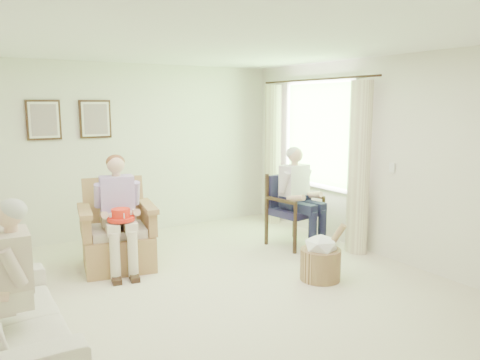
{
  "coord_description": "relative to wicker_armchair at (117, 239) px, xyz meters",
  "views": [
    {
      "loc": [
        -2.25,
        -4.18,
        2.0
      ],
      "look_at": [
        0.81,
        0.76,
        1.05
      ],
      "focal_mm": 35.0,
      "sensor_mm": 36.0,
      "label": 1
    }
  ],
  "objects": [
    {
      "name": "floor",
      "position": [
        0.61,
        -1.36,
        -0.34
      ],
      "size": [
        5.5,
        5.5,
        0.0
      ],
      "primitive_type": "plane",
      "color": "beige",
      "rests_on": "ground"
    },
    {
      "name": "person_dark",
      "position": [
        2.44,
        -0.51,
        0.47
      ],
      "size": [
        0.4,
        0.62,
        1.38
      ],
      "rotation": [
        0.0,
        0.0,
        0.16
      ],
      "color": "#171933",
      "rests_on": "ground"
    },
    {
      "name": "red_hat",
      "position": [
        -0.05,
        -0.34,
        0.38
      ],
      "size": [
        0.31,
        0.31,
        0.14
      ],
      "color": "red",
      "rests_on": "person_wicker"
    },
    {
      "name": "person_wicker",
      "position": [
        0.0,
        -0.14,
        0.46
      ],
      "size": [
        0.4,
        0.63,
        1.37
      ],
      "rotation": [
        0.0,
        0.0,
        -0.18
      ],
      "color": "beige",
      "rests_on": "ground"
    },
    {
      "name": "curtain_left",
      "position": [
        2.94,
        -1.14,
        0.81
      ],
      "size": [
        0.34,
        0.34,
        2.3
      ],
      "primitive_type": "cylinder",
      "color": "beige",
      "rests_on": "ground"
    },
    {
      "name": "sofa",
      "position": [
        -1.34,
        -1.55,
        -0.06
      ],
      "size": [
        1.98,
        0.77,
        0.58
      ],
      "primitive_type": "imported",
      "rotation": [
        0.0,
        0.0,
        1.57
      ],
      "color": "silver",
      "rests_on": "ground"
    },
    {
      "name": "curtain_right",
      "position": [
        2.94,
        0.82,
        0.81
      ],
      "size": [
        0.34,
        0.34,
        2.3
      ],
      "primitive_type": "cylinder",
      "color": "beige",
      "rests_on": "ground"
    },
    {
      "name": "window",
      "position": [
        3.07,
        -0.16,
        1.24
      ],
      "size": [
        0.13,
        2.5,
        1.63
      ],
      "color": "#2D6B23",
      "rests_on": "right_wall"
    },
    {
      "name": "framed_print_left",
      "position": [
        -0.54,
        1.35,
        1.44
      ],
      "size": [
        0.45,
        0.05,
        0.55
      ],
      "color": "#382114",
      "rests_on": "back_wall"
    },
    {
      "name": "front_wall",
      "position": [
        0.61,
        -4.11,
        0.96
      ],
      "size": [
        5.0,
        0.04,
        2.6
      ],
      "primitive_type": "cube",
      "color": "silver",
      "rests_on": "ground"
    },
    {
      "name": "framed_print_right",
      "position": [
        0.16,
        1.35,
        1.44
      ],
      "size": [
        0.45,
        0.05,
        0.55
      ],
      "color": "#382114",
      "rests_on": "back_wall"
    },
    {
      "name": "hatbox",
      "position": [
        1.85,
        -1.66,
        -0.08
      ],
      "size": [
        0.53,
        0.53,
        0.68
      ],
      "color": "tan",
      "rests_on": "ground"
    },
    {
      "name": "wood_armchair",
      "position": [
        2.44,
        -0.35,
        0.2
      ],
      "size": [
        0.64,
        0.61,
        0.99
      ],
      "rotation": [
        0.0,
        0.0,
        0.16
      ],
      "color": "black",
      "rests_on": "ground"
    },
    {
      "name": "right_wall",
      "position": [
        3.11,
        -1.36,
        0.96
      ],
      "size": [
        0.04,
        5.5,
        2.6
      ],
      "primitive_type": "cube",
      "color": "silver",
      "rests_on": "ground"
    },
    {
      "name": "back_wall",
      "position": [
        0.61,
        1.39,
        0.96
      ],
      "size": [
        5.0,
        0.04,
        2.6
      ],
      "primitive_type": "cube",
      "color": "silver",
      "rests_on": "ground"
    },
    {
      "name": "wicker_armchair",
      "position": [
        0.0,
        0.0,
        0.0
      ],
      "size": [
        0.85,
        0.84,
        1.08
      ],
      "rotation": [
        0.0,
        0.0,
        -0.18
      ],
      "color": "tan",
      "rests_on": "ground"
    },
    {
      "name": "ceiling",
      "position": [
        0.61,
        -1.36,
        2.26
      ],
      "size": [
        5.0,
        5.5,
        0.02
      ],
      "primitive_type": "cube",
      "color": "white",
      "rests_on": "back_wall"
    },
    {
      "name": "person_sofa",
      "position": [
        -1.34,
        -1.65,
        0.36
      ],
      "size": [
        0.42,
        0.63,
        1.25
      ],
      "rotation": [
        0.0,
        0.0,
        -1.61
      ],
      "color": "beige",
      "rests_on": "ground"
    }
  ]
}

